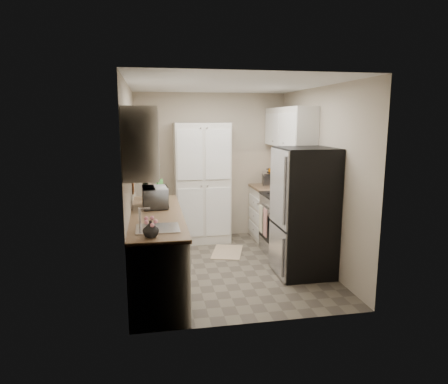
% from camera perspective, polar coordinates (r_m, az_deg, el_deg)
% --- Properties ---
extents(ground, '(3.20, 3.20, 0.00)m').
position_cam_1_polar(ground, '(5.75, 0.67, -10.63)').
color(ground, '#665B4C').
rests_on(ground, ground).
extents(room_shell, '(2.64, 3.24, 2.52)m').
position_cam_1_polar(room_shell, '(5.37, 0.54, 5.75)').
color(room_shell, '#B5A892').
rests_on(room_shell, ground).
extents(pantry_cabinet, '(0.90, 0.55, 2.00)m').
position_cam_1_polar(pantry_cabinet, '(6.71, -3.16, 1.29)').
color(pantry_cabinet, silver).
rests_on(pantry_cabinet, ground).
extents(base_cabinet_left, '(0.60, 2.30, 0.88)m').
position_cam_1_polar(base_cabinet_left, '(5.10, -9.46, -8.30)').
color(base_cabinet_left, silver).
rests_on(base_cabinet_left, ground).
extents(countertop_left, '(0.63, 2.33, 0.04)m').
position_cam_1_polar(countertop_left, '(4.97, -9.62, -3.27)').
color(countertop_left, '#846647').
rests_on(countertop_left, base_cabinet_left).
extents(base_cabinet_right, '(0.60, 0.80, 0.88)m').
position_cam_1_polar(base_cabinet_right, '(6.95, 6.80, -3.15)').
color(base_cabinet_right, silver).
rests_on(base_cabinet_right, ground).
extents(countertop_right, '(0.63, 0.83, 0.04)m').
position_cam_1_polar(countertop_right, '(6.86, 6.89, 0.58)').
color(countertop_right, '#846647').
rests_on(countertop_right, base_cabinet_right).
extents(electric_range, '(0.71, 0.78, 1.13)m').
position_cam_1_polar(electric_range, '(6.21, 8.87, -4.51)').
color(electric_range, '#B7B7BC').
rests_on(electric_range, ground).
extents(refrigerator, '(0.70, 0.72, 1.70)m').
position_cam_1_polar(refrigerator, '(5.38, 11.44, -2.83)').
color(refrigerator, '#B7B7BC').
rests_on(refrigerator, ground).
extents(microwave, '(0.35, 0.49, 0.26)m').
position_cam_1_polar(microwave, '(5.29, -9.77, -0.75)').
color(microwave, silver).
rests_on(microwave, countertop_left).
extents(wine_bottle, '(0.08, 0.08, 0.32)m').
position_cam_1_polar(wine_bottle, '(5.79, -11.16, 0.45)').
color(wine_bottle, black).
rests_on(wine_bottle, countertop_left).
extents(flower_vase, '(0.20, 0.20, 0.17)m').
position_cam_1_polar(flower_vase, '(3.98, -10.43, -5.21)').
color(flower_vase, silver).
rests_on(flower_vase, countertop_left).
extents(cutting_board, '(0.10, 0.20, 0.26)m').
position_cam_1_polar(cutting_board, '(5.93, -9.01, 0.47)').
color(cutting_board, green).
rests_on(cutting_board, countertop_left).
extents(toaster_oven, '(0.41, 0.48, 0.24)m').
position_cam_1_polar(toaster_oven, '(6.87, 6.95, 1.80)').
color(toaster_oven, silver).
rests_on(toaster_oven, countertop_right).
extents(fruit_basket, '(0.28, 0.28, 0.10)m').
position_cam_1_polar(fruit_basket, '(6.82, 7.01, 3.18)').
color(fruit_basket, orange).
rests_on(fruit_basket, toaster_oven).
extents(kitchen_mat, '(0.63, 0.80, 0.01)m').
position_cam_1_polar(kitchen_mat, '(6.33, 0.48, -8.55)').
color(kitchen_mat, beige).
rests_on(kitchen_mat, ground).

